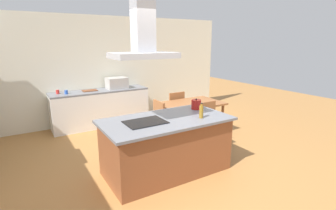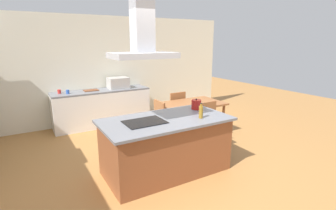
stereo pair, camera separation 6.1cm
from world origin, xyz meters
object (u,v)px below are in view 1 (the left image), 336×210
at_px(countertop_microwave, 117,83).
at_px(range_hood, 143,40).
at_px(cutting_board, 90,90).
at_px(chair_facing_back_wall, 175,107).
at_px(chair_facing_island, 210,121).
at_px(chair_at_left_end, 155,120).
at_px(coffee_mug_red, 58,92).
at_px(coffee_mug_blue, 66,92).
at_px(tea_kettle, 196,104).
at_px(cooktop, 145,122).
at_px(dining_table, 191,106).
at_px(olive_oil_bottle, 201,112).

height_order(countertop_microwave, range_hood, range_hood).
relative_size(cutting_board, chair_facing_back_wall, 0.38).
distance_m(cutting_board, chair_facing_back_wall, 2.11).
bearing_deg(chair_facing_island, countertop_microwave, 113.92).
height_order(countertop_microwave, chair_at_left_end, countertop_microwave).
bearing_deg(range_hood, chair_facing_island, 15.93).
distance_m(coffee_mug_red, coffee_mug_blue, 0.21).
relative_size(coffee_mug_blue, range_hood, 0.10).
distance_m(tea_kettle, chair_facing_back_wall, 1.75).
distance_m(tea_kettle, cutting_board, 2.95).
xyz_separation_m(coffee_mug_blue, chair_facing_island, (2.30, -2.34, -0.44)).
xyz_separation_m(cooktop, cutting_board, (-0.06, 2.93, 0.00)).
distance_m(countertop_microwave, dining_table, 2.07).
bearing_deg(olive_oil_bottle, coffee_mug_red, 117.16).
height_order(olive_oil_bottle, dining_table, olive_oil_bottle).
relative_size(tea_kettle, range_hood, 0.25).
bearing_deg(cutting_board, coffee_mug_blue, -169.34).
height_order(coffee_mug_blue, chair_facing_island, coffee_mug_blue).
relative_size(olive_oil_bottle, dining_table, 0.18).
relative_size(countertop_microwave, dining_table, 0.36).
height_order(cooktop, coffee_mug_blue, coffee_mug_blue).
height_order(coffee_mug_red, chair_facing_island, coffee_mug_red).
height_order(cutting_board, chair_at_left_end, cutting_board).
distance_m(cooktop, coffee_mug_blue, 2.89).
height_order(countertop_microwave, chair_facing_back_wall, countertop_microwave).
xyz_separation_m(dining_table, chair_facing_island, (-0.00, -0.67, -0.16)).
height_order(cutting_board, chair_facing_back_wall, cutting_board).
height_order(coffee_mug_red, dining_table, coffee_mug_red).
bearing_deg(tea_kettle, coffee_mug_blue, 123.90).
bearing_deg(tea_kettle, cooktop, -168.62).
bearing_deg(chair_facing_back_wall, olive_oil_bottle, -111.73).
bearing_deg(cutting_board, chair_facing_island, -54.54).
xyz_separation_m(olive_oil_bottle, coffee_mug_red, (-1.64, 3.20, -0.06)).
height_order(tea_kettle, olive_oil_bottle, olive_oil_bottle).
bearing_deg(chair_facing_back_wall, chair_at_left_end, -143.99).
relative_size(tea_kettle, olive_oil_bottle, 0.91).
relative_size(tea_kettle, dining_table, 0.16).
bearing_deg(olive_oil_bottle, countertop_microwave, 94.44).
xyz_separation_m(coffee_mug_red, range_hood, (0.78, -2.96, 1.16)).
relative_size(cooktop, coffee_mug_blue, 6.67).
xyz_separation_m(olive_oil_bottle, range_hood, (-0.86, 0.25, 1.10)).
relative_size(countertop_microwave, cutting_board, 1.47).
height_order(coffee_mug_red, cutting_board, coffee_mug_red).
relative_size(countertop_microwave, chair_at_left_end, 0.56).
relative_size(chair_facing_back_wall, chair_at_left_end, 1.00).
distance_m(olive_oil_bottle, chair_facing_island, 1.21).
relative_size(tea_kettle, countertop_microwave, 0.45).
bearing_deg(olive_oil_bottle, chair_facing_back_wall, 68.27).
bearing_deg(tea_kettle, coffee_mug_red, 124.97).
height_order(chair_facing_back_wall, range_hood, range_hood).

